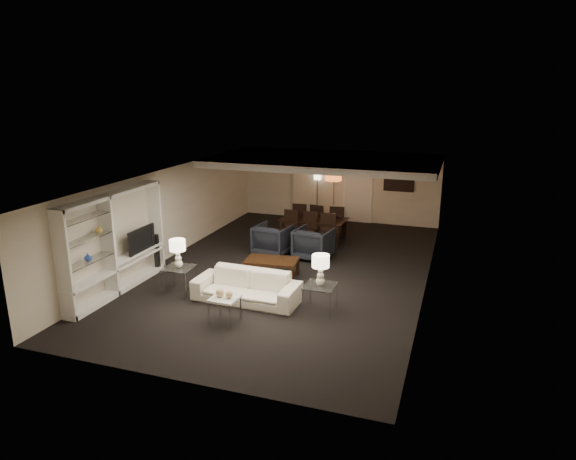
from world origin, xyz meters
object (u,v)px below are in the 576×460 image
Objects in this scene: pendant_light at (333,177)px; chair_nm at (307,230)px; chair_fm at (319,220)px; floor_speaker at (157,253)px; floor_lamp at (317,197)px; side_table_right at (320,299)px; armchair_right at (314,244)px; side_table_left at (180,280)px; chair_fl at (301,218)px; sofa at (246,287)px; table_lamp_left at (178,254)px; chair_nr at (327,232)px; vase_amber at (99,229)px; dining_table at (313,230)px; chair_nl at (288,228)px; table_lamp_right at (321,270)px; marble_table at (225,310)px; coffee_table at (272,268)px; chair_fr at (337,221)px; vase_blue at (88,257)px; armchair_left at (273,240)px; television at (138,239)px.

chair_nm is at bearing -106.83° from pendant_light.
chair_fm is (0.00, 1.30, 0.00)m from chair_nm.
floor_speaker is 5.50m from chair_fm.
pendant_light is 0.30× the size of floor_lamp.
floor_speaker reaches higher than side_table_right.
armchair_right is 1.49× the size of side_table_left.
floor_lamp is at bearing -93.07° from chair_fl.
chair_fm reaches higher than sofa.
table_lamp_left is at bearing -99.56° from floor_lamp.
floor_lamp is at bearing 105.10° from chair_nr.
sofa is 2.28× the size of chair_nr.
vase_amber is 0.16× the size of chair_nr.
vase_amber is at bearing -116.06° from dining_table.
sofa is 4.33m from chair_nl.
chair_fm is (1.82, 5.60, -0.42)m from table_lamp_left.
floor_lamp is at bearing 96.46° from chair_nl.
chair_nl is (2.48, 3.26, 0.02)m from floor_speaker.
table_lamp_left reaches higher than chair_nr.
side_table_left is 3.46m from table_lamp_right.
marble_table is at bearing -94.50° from pendant_light.
coffee_table is 4.07m from chair_fr.
floor_speaker reaches higher than sofa.
pendant_light reaches higher than vase_blue.
chair_fl is (2.59, 6.52, -1.13)m from vase_amber.
table_lamp_left is at bearing -98.83° from chair_nl.
chair_nm reaches higher than armchair_right.
coffee_table is at bearing 116.79° from armchair_left.
side_table_left is 0.63× the size of chair_fl.
side_table_left is at bearing 63.05° from armchair_right.
dining_table is (3.16, 4.54, -0.70)m from television.
chair_fm is at bearing -7.14° from chair_fr.
chair_fr is at bearing 49.48° from floor_speaker.
armchair_right is at bearing -71.20° from dining_table.
vase_blue is 0.16× the size of chair_nr.
chair_nl is 1.20m from chair_nr.
floor_speaker is at bearing 43.92° from chair_fr.
coffee_table is 7.67× the size of vase_amber.
coffee_table is 2.00× the size of side_table_left.
chair_nl is 1.00× the size of chair_nr.
chair_nm is (1.82, 4.30, 0.22)m from side_table_left.
chair_nl reaches higher than sofa.
floor_speaker is 4.98m from dining_table.
chair_nm is 1.43m from chair_fl.
vase_amber is at bearing 71.49° from chair_fm.
vase_amber is (-4.78, -0.92, 1.34)m from side_table_right.
chair_fr is (2.42, 5.60, 0.22)m from side_table_left.
chair_fl is (-2.18, 5.60, 0.22)m from side_table_right.
television is 4.69m from chair_nl.
armchair_right is at bearing -88.40° from pendant_light.
chair_fl is (-1.02, -0.08, -1.40)m from pendant_light.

